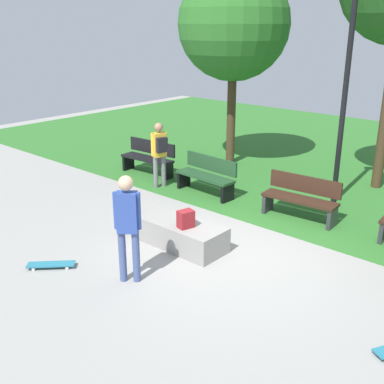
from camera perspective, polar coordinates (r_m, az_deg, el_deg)
The scene contains 11 objects.
ground_plane at distance 8.69m, azimuth 4.96°, elevation -7.31°, with size 28.00×28.00×0.00m, color gray.
concrete_ledge at distance 8.85m, azimuth -1.58°, elevation -4.99°, with size 1.84×0.76×0.48m, color gray.
backpack_on_ledge at distance 8.44m, azimuth -0.76°, elevation -3.29°, with size 0.28×0.20×0.32m, color maroon.
skater_performing_trick at distance 7.38m, azimuth -7.81°, elevation -3.46°, with size 0.38×0.35×1.79m.
skateboard_by_ledge at distance 8.47m, azimuth -16.70°, elevation -8.40°, with size 0.70×0.71×0.08m.
park_bench_by_oak at distance 13.02m, azimuth -5.25°, elevation 4.25°, with size 1.62×0.56×0.91m.
park_bench_far_left at distance 10.20m, azimuth 13.07°, elevation -0.60°, with size 1.63×0.58×0.91m.
park_bench_far_right at distance 11.42m, azimuth 1.82°, elevation 2.11°, with size 1.63×0.58×0.91m.
tree_leaning_ash at distance 13.61m, azimuth 5.08°, elevation 19.55°, with size 3.06×3.06×5.46m.
lamp_post at distance 10.87m, azimuth 18.22°, elevation 12.98°, with size 0.28×0.28×4.74m.
pedestrian_with_backpack at distance 11.76m, azimuth -3.95°, elevation 5.17°, with size 0.42×0.41×1.65m.
Camera 1 is at (4.52, -6.28, 3.94)m, focal length 44.05 mm.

